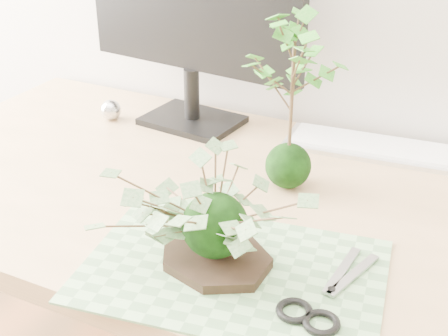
# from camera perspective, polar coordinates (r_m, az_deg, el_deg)

# --- Properties ---
(desk) EXTENTS (1.60, 0.70, 0.74)m
(desk) POSITION_cam_1_polar(r_m,az_deg,el_deg) (1.11, 6.22, -7.67)
(desk) COLOR tan
(desk) RESTS_ON ground_plane
(cutting_mat) EXTENTS (0.47, 0.35, 0.00)m
(cutting_mat) POSITION_cam_1_polar(r_m,az_deg,el_deg) (0.91, 0.80, -9.37)
(cutting_mat) COLOR #5B8A55
(cutting_mat) RESTS_ON desk
(stone_dish) EXTENTS (0.22, 0.22, 0.01)m
(stone_dish) POSITION_cam_1_polar(r_m,az_deg,el_deg) (0.92, -0.81, -8.18)
(stone_dish) COLOR black
(stone_dish) RESTS_ON cutting_mat
(ivy_kokedama) EXTENTS (0.32, 0.32, 0.19)m
(ivy_kokedama) POSITION_cam_1_polar(r_m,az_deg,el_deg) (0.86, -0.85, -2.74)
(ivy_kokedama) COLOR black
(ivy_kokedama) RESTS_ON stone_dish
(maple_kokedama) EXTENTS (0.19, 0.19, 0.34)m
(maple_kokedama) POSITION_cam_1_polar(r_m,az_deg,el_deg) (1.03, 6.41, 10.05)
(maple_kokedama) COLOR black
(maple_kokedama) RESTS_ON desk
(keyboard) EXTENTS (0.41, 0.15, 0.02)m
(keyboard) POSITION_cam_1_polar(r_m,az_deg,el_deg) (1.28, 14.67, 1.69)
(keyboard) COLOR silver
(keyboard) RESTS_ON desk
(monitor) EXTENTS (0.51, 0.17, 0.45)m
(monitor) POSITION_cam_1_polar(r_m,az_deg,el_deg) (1.30, -2.99, 14.66)
(monitor) COLOR black
(monitor) RESTS_ON desk
(foil_ball) EXTENTS (0.05, 0.05, 0.05)m
(foil_ball) POSITION_cam_1_polar(r_m,az_deg,el_deg) (1.41, -10.31, 5.25)
(foil_ball) COLOR silver
(foil_ball) RESTS_ON desk
(scissors) EXTENTS (0.10, 0.20, 0.01)m
(scissors) POSITION_cam_1_polar(r_m,az_deg,el_deg) (0.84, 8.84, -12.48)
(scissors) COLOR gray
(scissors) RESTS_ON cutting_mat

